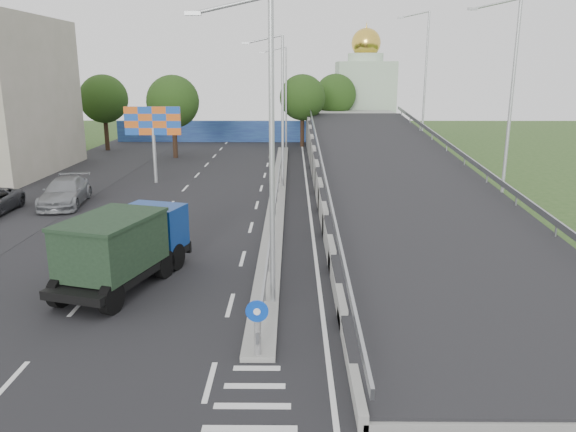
{
  "coord_description": "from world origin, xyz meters",
  "views": [
    {
      "loc": [
        0.98,
        -12.21,
        8.02
      ],
      "look_at": [
        0.79,
        10.07,
        2.2
      ],
      "focal_mm": 35.0,
      "sensor_mm": 36.0,
      "label": 1
    }
  ],
  "objects_px": {
    "church": "(364,92)",
    "dump_truck": "(125,245)",
    "sign_bollard": "(257,327)",
    "lamp_post_mid": "(280,104)",
    "lamp_post_near": "(266,140)",
    "billboard": "(153,125)",
    "lamp_post_far": "(284,92)",
    "parked_car_d": "(65,192)"
  },
  "relations": [
    {
      "from": "church",
      "to": "dump_truck",
      "type": "bearing_deg",
      "value": -106.5
    },
    {
      "from": "sign_bollard",
      "to": "lamp_post_mid",
      "type": "distance_m",
      "value": 24.3
    },
    {
      "from": "church",
      "to": "sign_bollard",
      "type": "bearing_deg",
      "value": -99.81
    },
    {
      "from": "dump_truck",
      "to": "lamp_post_near",
      "type": "bearing_deg",
      "value": -3.81
    },
    {
      "from": "lamp_post_mid",
      "to": "church",
      "type": "height_order",
      "value": "church"
    },
    {
      "from": "lamp_post_mid",
      "to": "billboard",
      "type": "distance_m",
      "value": 9.47
    },
    {
      "from": "lamp_post_near",
      "to": "lamp_post_far",
      "type": "xyz_separation_m",
      "value": [
        0.0,
        40.0,
        0.0
      ]
    },
    {
      "from": "church",
      "to": "dump_truck",
      "type": "distance_m",
      "value": 54.32
    },
    {
      "from": "sign_bollard",
      "to": "dump_truck",
      "type": "relative_size",
      "value": 0.24
    },
    {
      "from": "parked_car_d",
      "to": "lamp_post_far",
      "type": "bearing_deg",
      "value": 55.35
    },
    {
      "from": "church",
      "to": "parked_car_d",
      "type": "bearing_deg",
      "value": -120.37
    },
    {
      "from": "lamp_post_near",
      "to": "church",
      "type": "xyz_separation_m",
      "value": [
        9.89,
        54.0,
        -0.5
      ]
    },
    {
      "from": "lamp_post_near",
      "to": "dump_truck",
      "type": "bearing_deg",
      "value": 159.68
    },
    {
      "from": "billboard",
      "to": "parked_car_d",
      "type": "distance_m",
      "value": 8.68
    },
    {
      "from": "church",
      "to": "dump_truck",
      "type": "height_order",
      "value": "church"
    },
    {
      "from": "dump_truck",
      "to": "lamp_post_mid",
      "type": "bearing_deg",
      "value": 89.49
    },
    {
      "from": "lamp_post_near",
      "to": "church",
      "type": "bearing_deg",
      "value": 79.62
    },
    {
      "from": "dump_truck",
      "to": "parked_car_d",
      "type": "xyz_separation_m",
      "value": [
        -7.47,
        12.96,
        -0.78
      ]
    },
    {
      "from": "sign_bollard",
      "to": "parked_car_d",
      "type": "bearing_deg",
      "value": 124.34
    },
    {
      "from": "lamp_post_mid",
      "to": "parked_car_d",
      "type": "height_order",
      "value": "lamp_post_mid"
    },
    {
      "from": "lamp_post_near",
      "to": "lamp_post_far",
      "type": "bearing_deg",
      "value": 90.0
    },
    {
      "from": "sign_bollard",
      "to": "billboard",
      "type": "relative_size",
      "value": 0.3
    },
    {
      "from": "lamp_post_mid",
      "to": "dump_truck",
      "type": "height_order",
      "value": "lamp_post_mid"
    },
    {
      "from": "lamp_post_far",
      "to": "dump_truck",
      "type": "distance_m",
      "value": 38.59
    },
    {
      "from": "lamp_post_mid",
      "to": "church",
      "type": "relative_size",
      "value": 0.73
    },
    {
      "from": "lamp_post_near",
      "to": "billboard",
      "type": "bearing_deg",
      "value": 112.49
    },
    {
      "from": "billboard",
      "to": "parked_car_d",
      "type": "xyz_separation_m",
      "value": [
        -3.86,
        -7.0,
        -3.37
      ]
    },
    {
      "from": "lamp_post_far",
      "to": "lamp_post_mid",
      "type": "bearing_deg",
      "value": -90.0
    },
    {
      "from": "billboard",
      "to": "dump_truck",
      "type": "distance_m",
      "value": 20.45
    },
    {
      "from": "church",
      "to": "billboard",
      "type": "distance_m",
      "value": 37.23
    },
    {
      "from": "lamp_post_far",
      "to": "church",
      "type": "height_order",
      "value": "church"
    },
    {
      "from": "lamp_post_near",
      "to": "dump_truck",
      "type": "relative_size",
      "value": 1.46
    },
    {
      "from": "lamp_post_mid",
      "to": "church",
      "type": "bearing_deg",
      "value": 73.78
    },
    {
      "from": "lamp_post_mid",
      "to": "lamp_post_far",
      "type": "bearing_deg",
      "value": 90.0
    },
    {
      "from": "lamp_post_far",
      "to": "billboard",
      "type": "xyz_separation_m",
      "value": [
        -9.11,
        -18.0,
        -1.62
      ]
    },
    {
      "from": "lamp_post_mid",
      "to": "sign_bollard",
      "type": "bearing_deg",
      "value": -90.26
    },
    {
      "from": "lamp_post_near",
      "to": "parked_car_d",
      "type": "height_order",
      "value": "lamp_post_near"
    },
    {
      "from": "lamp_post_near",
      "to": "billboard",
      "type": "distance_m",
      "value": 23.87
    },
    {
      "from": "sign_bollard",
      "to": "lamp_post_near",
      "type": "bearing_deg",
      "value": 88.36
    },
    {
      "from": "lamp_post_near",
      "to": "lamp_post_far",
      "type": "relative_size",
      "value": 1.0
    },
    {
      "from": "lamp_post_mid",
      "to": "lamp_post_far",
      "type": "relative_size",
      "value": 1.0
    },
    {
      "from": "dump_truck",
      "to": "billboard",
      "type": "bearing_deg",
      "value": 116.76
    }
  ]
}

